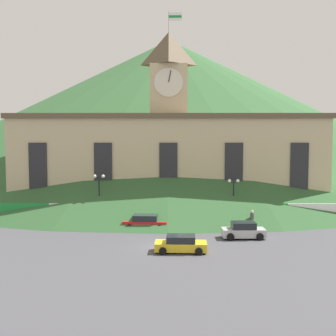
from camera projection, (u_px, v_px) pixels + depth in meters
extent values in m
plane|color=#424247|center=(167.00, 247.00, 39.57)|extent=(160.00, 160.00, 0.00)
cube|color=#C6B289|center=(169.00, 164.00, 58.58)|extent=(37.09, 11.04, 11.20)
cube|color=brown|center=(169.00, 117.00, 58.11)|extent=(37.69, 11.64, 0.60)
cube|color=#C6B289|center=(169.00, 90.00, 57.84)|extent=(4.50, 4.50, 6.04)
pyramid|color=brown|center=(169.00, 49.00, 57.44)|extent=(4.95, 4.95, 4.05)
cylinder|color=silver|center=(169.00, 82.00, 55.48)|extent=(3.42, 0.12, 3.42)
cube|color=black|center=(170.00, 76.00, 55.35)|extent=(0.37, 0.06, 1.39)
cylinder|color=#B2B2B7|center=(169.00, 22.00, 57.18)|extent=(0.10, 0.10, 2.40)
cube|color=white|center=(175.00, 17.00, 57.12)|extent=(1.60, 0.06, 1.00)
cube|color=#1E8438|center=(175.00, 16.00, 57.08)|extent=(1.60, 0.04, 0.28)
cube|color=#232328|center=(38.00, 170.00, 53.11)|extent=(2.04, 0.16, 6.16)
cube|color=#232328|center=(103.00, 170.00, 53.06)|extent=(2.04, 0.16, 6.16)
cube|color=#232328|center=(168.00, 170.00, 53.02)|extent=(2.04, 0.16, 6.16)
cube|color=#232328|center=(234.00, 170.00, 52.97)|extent=(2.04, 0.16, 6.16)
cube|color=#232328|center=(299.00, 170.00, 52.92)|extent=(2.04, 0.16, 6.16)
cube|color=#1E8438|center=(20.00, 213.00, 50.00)|extent=(6.37, 0.12, 2.08)
cube|color=white|center=(79.00, 213.00, 49.96)|extent=(6.37, 0.12, 2.08)
cube|color=#1E8438|center=(138.00, 213.00, 49.92)|extent=(6.37, 0.12, 2.08)
cube|color=white|center=(198.00, 213.00, 49.88)|extent=(6.37, 0.12, 2.08)
cube|color=#1E8438|center=(258.00, 213.00, 49.84)|extent=(6.37, 0.12, 2.08)
cube|color=white|center=(317.00, 213.00, 49.80)|extent=(6.37, 0.12, 2.08)
cone|color=#2D562D|center=(170.00, 109.00, 101.05)|extent=(116.00, 116.00, 29.08)
cylinder|color=black|center=(99.00, 199.00, 50.56)|extent=(0.14, 0.14, 4.88)
cube|color=black|center=(99.00, 178.00, 50.38)|extent=(0.90, 0.08, 0.08)
sphere|color=white|center=(95.00, 176.00, 50.37)|extent=(0.36, 0.36, 0.36)
sphere|color=white|center=(103.00, 176.00, 50.36)|extent=(0.36, 0.36, 0.36)
cylinder|color=black|center=(233.00, 201.00, 50.49)|extent=(0.14, 0.14, 4.41)
cube|color=black|center=(234.00, 182.00, 50.32)|extent=(0.90, 0.08, 0.08)
sphere|color=white|center=(230.00, 181.00, 50.31)|extent=(0.36, 0.36, 0.36)
sphere|color=white|center=(238.00, 181.00, 50.31)|extent=(0.36, 0.36, 0.36)
cube|color=yellow|center=(181.00, 246.00, 37.95)|extent=(4.26, 1.94, 0.67)
cube|color=#1E2328|center=(181.00, 239.00, 37.90)|extent=(2.36, 1.73, 0.55)
cylinder|color=black|center=(198.00, 246.00, 38.80)|extent=(0.60, 0.34, 0.59)
cylinder|color=black|center=(199.00, 251.00, 37.01)|extent=(0.60, 0.34, 0.59)
cylinder|color=black|center=(164.00, 245.00, 38.91)|extent=(0.60, 0.34, 0.59)
cylinder|color=black|center=(163.00, 251.00, 37.12)|extent=(0.60, 0.34, 0.59)
cube|color=red|center=(146.00, 224.00, 46.74)|extent=(4.52, 2.10, 0.72)
cube|color=#1E2328|center=(145.00, 218.00, 46.69)|extent=(2.53, 1.82, 0.59)
cylinder|color=black|center=(161.00, 224.00, 47.54)|extent=(0.66, 0.37, 0.64)
cylinder|color=black|center=(160.00, 228.00, 45.75)|extent=(0.66, 0.37, 0.64)
cylinder|color=black|center=(132.00, 224.00, 47.77)|extent=(0.66, 0.37, 0.64)
cylinder|color=black|center=(129.00, 227.00, 45.98)|extent=(0.66, 0.37, 0.64)
cube|color=#B7B7BC|center=(243.00, 233.00, 42.75)|extent=(3.95, 1.82, 0.74)
cube|color=#1E2328|center=(243.00, 225.00, 42.69)|extent=(2.19, 1.63, 0.61)
cylinder|color=black|center=(256.00, 232.00, 43.64)|extent=(0.67, 0.33, 0.66)
cylinder|color=black|center=(260.00, 237.00, 41.95)|extent=(0.67, 0.33, 0.66)
cylinder|color=black|center=(228.00, 233.00, 43.58)|extent=(0.67, 0.33, 0.66)
cylinder|color=black|center=(230.00, 237.00, 41.88)|extent=(0.67, 0.33, 0.66)
cylinder|color=#4C4C4C|center=(253.00, 224.00, 47.07)|extent=(0.20, 0.20, 0.86)
cylinder|color=#4C4C4C|center=(251.00, 224.00, 47.20)|extent=(0.20, 0.20, 0.86)
cylinder|color=#4C4C4C|center=(252.00, 216.00, 47.07)|extent=(0.54, 0.54, 0.68)
sphere|color=beige|center=(252.00, 212.00, 47.03)|extent=(0.29, 0.29, 0.29)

